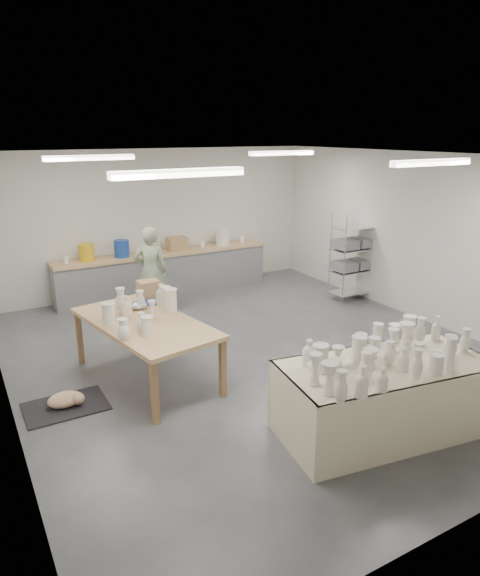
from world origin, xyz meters
TOP-DOWN VIEW (x-y plane):
  - room at (-0.11, 0.08)m, footprint 8.00×8.02m
  - back_counter at (-0.01, 3.68)m, footprint 4.60×0.60m
  - wire_shelf at (3.20, 1.40)m, footprint 0.88×0.48m
  - drying_table at (0.18, -2.55)m, footprint 2.55×1.49m
  - work_table at (-1.68, 0.18)m, footprint 1.53×2.47m
  - rug at (-2.90, -0.19)m, footprint 1.00×0.70m
  - cat at (-2.88, -0.20)m, footprint 0.48×0.38m
  - potter at (-0.73, 2.52)m, footprint 0.72×0.59m
  - red_stool at (-0.73, 2.79)m, footprint 0.40×0.40m

SIDE VIEW (x-z plane):
  - rug at x=-2.90m, z-range 0.00..0.02m
  - cat at x=-2.88m, z-range 0.02..0.20m
  - red_stool at x=-0.73m, z-range 0.14..0.50m
  - drying_table at x=0.18m, z-range -0.14..1.06m
  - back_counter at x=-0.01m, z-range -0.13..1.11m
  - potter at x=-0.73m, z-range 0.00..1.69m
  - work_table at x=-1.68m, z-range 0.26..1.49m
  - wire_shelf at x=3.20m, z-range 0.02..1.82m
  - room at x=-0.11m, z-range 0.56..3.56m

